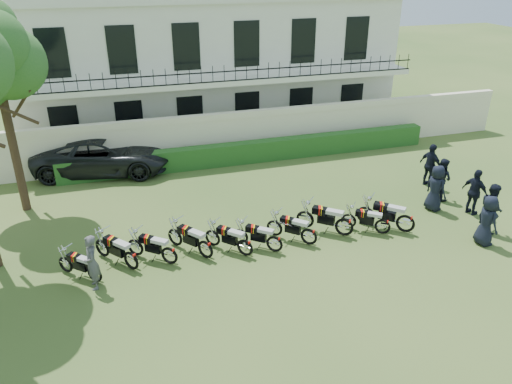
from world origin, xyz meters
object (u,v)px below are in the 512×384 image
at_px(motorcycle_1, 131,256).
at_px(motorcycle_7, 345,223).
at_px(inspector, 92,262).
at_px(officer_5, 431,165).
at_px(motorcycle_9, 406,219).
at_px(officer_0, 487,220).
at_px(motorcycle_4, 245,244).
at_px(officer_3, 436,188).
at_px(suv, 103,155).
at_px(motorcycle_8, 383,223).
at_px(motorcycle_0, 94,270).
at_px(motorcycle_5, 275,240).
at_px(officer_1, 491,208).
at_px(motorcycle_3, 205,245).
at_px(motorcycle_6, 309,233).
at_px(officer_4, 441,179).
at_px(officer_2, 475,192).
at_px(motorcycle_2, 169,252).

distance_m(motorcycle_1, motorcycle_7, 7.36).
xyz_separation_m(inspector, officer_5, (13.90, 3.41, 0.07)).
relative_size(motorcycle_9, officer_0, 0.89).
bearing_deg(motorcycle_4, officer_3, -35.93).
height_order(motorcycle_9, officer_3, officer_3).
bearing_deg(suv, officer_3, -111.36).
bearing_deg(motorcycle_8, motorcycle_0, 127.85).
bearing_deg(motorcycle_5, officer_1, -56.41).
distance_m(motorcycle_0, motorcycle_3, 3.50).
bearing_deg(officer_1, motorcycle_6, 98.22).
relative_size(officer_3, officer_4, 1.06).
distance_m(motorcycle_1, motorcycle_5, 4.68).
bearing_deg(motorcycle_8, officer_4, -24.90).
height_order(motorcycle_3, officer_2, officer_2).
height_order(motorcycle_4, inspector, inspector).
distance_m(motorcycle_1, motorcycle_8, 8.74).
distance_m(motorcycle_7, motorcycle_9, 2.25).
height_order(motorcycle_2, officer_0, officer_0).
bearing_deg(motorcycle_9, officer_3, -14.44).
xyz_separation_m(motorcycle_0, motorcycle_5, (5.78, 0.02, 0.03)).
bearing_deg(inspector, officer_0, 78.37).
bearing_deg(motorcycle_7, motorcycle_9, -60.10).
relative_size(motorcycle_9, officer_5, 0.85).
relative_size(motorcycle_8, officer_3, 0.79).
xyz_separation_m(motorcycle_4, officer_5, (9.13, 3.10, 0.47)).
xyz_separation_m(motorcycle_7, officer_2, (5.47, 0.11, 0.38)).
relative_size(motorcycle_3, officer_5, 0.87).
bearing_deg(motorcycle_5, officer_4, -36.37).
bearing_deg(officer_2, motorcycle_4, 75.27).
bearing_deg(officer_2, motorcycle_0, 74.86).
relative_size(officer_0, officer_5, 0.96).
relative_size(motorcycle_5, officer_3, 0.80).
bearing_deg(inspector, motorcycle_1, 112.42).
bearing_deg(officer_2, motorcycle_2, 73.63).
distance_m(motorcycle_6, officer_3, 5.80).
height_order(inspector, officer_0, officer_0).
height_order(motorcycle_4, motorcycle_6, motorcycle_6).
bearing_deg(motorcycle_0, officer_3, -41.67).
xyz_separation_m(motorcycle_2, motorcycle_5, (3.46, -0.30, -0.02)).
relative_size(inspector, officer_3, 0.94).
bearing_deg(motorcycle_7, officer_1, -61.74).
relative_size(motorcycle_6, officer_4, 0.82).
bearing_deg(motorcycle_2, motorcycle_1, 127.79).
height_order(motorcycle_3, officer_5, officer_5).
distance_m(motorcycle_3, motorcycle_4, 1.30).
bearing_deg(officer_3, officer_0, 168.51).
distance_m(motorcycle_8, officer_4, 4.22).
xyz_separation_m(motorcycle_7, officer_4, (5.10, 1.66, 0.34)).
bearing_deg(motorcycle_3, motorcycle_2, 142.46).
xyz_separation_m(motorcycle_4, inspector, (-4.78, -0.32, 0.40)).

